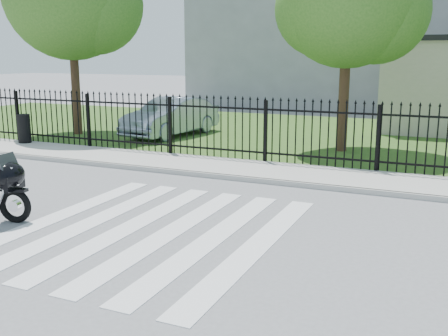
% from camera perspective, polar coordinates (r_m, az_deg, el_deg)
% --- Properties ---
extents(ground, '(120.00, 120.00, 0.00)m').
position_cam_1_polar(ground, '(9.36, -8.03, -6.66)').
color(ground, slate).
rests_on(ground, ground).
extents(crosswalk, '(5.00, 5.50, 0.01)m').
position_cam_1_polar(crosswalk, '(9.36, -8.04, -6.62)').
color(crosswalk, silver).
rests_on(crosswalk, ground).
extents(sidewalk, '(40.00, 2.00, 0.12)m').
position_cam_1_polar(sidewalk, '(13.68, 3.06, -0.23)').
color(sidewalk, '#ADAAA3').
rests_on(sidewalk, ground).
extents(curb, '(40.00, 0.12, 0.12)m').
position_cam_1_polar(curb, '(12.78, 1.46, -1.12)').
color(curb, '#ADAAA3').
rests_on(curb, ground).
extents(grass_strip, '(40.00, 12.00, 0.02)m').
position_cam_1_polar(grass_strip, '(20.28, 10.17, 3.55)').
color(grass_strip, '#2C521C').
rests_on(grass_strip, ground).
extents(iron_fence, '(26.00, 0.04, 1.80)m').
position_cam_1_polar(iron_fence, '(14.45, 4.52, 3.82)').
color(iron_fence, black).
rests_on(iron_fence, ground).
extents(building_tall, '(15.00, 10.00, 12.00)m').
position_cam_1_polar(building_tall, '(34.50, 11.40, 17.01)').
color(building_tall, '#92949A').
rests_on(building_tall, ground).
extents(parked_car, '(2.11, 4.50, 1.43)m').
position_cam_1_polar(parked_car, '(19.77, -5.75, 5.58)').
color(parked_car, '#8E9CB3').
rests_on(parked_car, grass_strip).
extents(litter_bin, '(0.48, 0.48, 0.95)m').
position_cam_1_polar(litter_bin, '(18.74, -20.93, 4.03)').
color(litter_bin, black).
rests_on(litter_bin, sidewalk).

